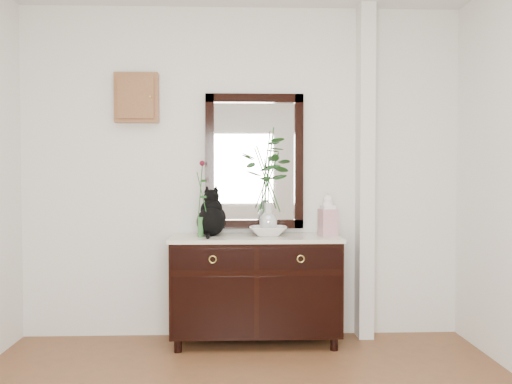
{
  "coord_description": "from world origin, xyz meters",
  "views": [
    {
      "loc": [
        -0.07,
        -2.71,
        1.35
      ],
      "look_at": [
        0.1,
        1.63,
        1.2
      ],
      "focal_mm": 40.0,
      "sensor_mm": 36.0,
      "label": 1
    }
  ],
  "objects_px": {
    "cat": "(211,212)",
    "ginger_jar": "(328,214)",
    "lotus_bowl": "(268,231)",
    "sideboard": "(256,284)"
  },
  "relations": [
    {
      "from": "ginger_jar",
      "to": "lotus_bowl",
      "type": "bearing_deg",
      "value": 177.65
    },
    {
      "from": "lotus_bowl",
      "to": "ginger_jar",
      "type": "bearing_deg",
      "value": -2.35
    },
    {
      "from": "cat",
      "to": "lotus_bowl",
      "type": "xyz_separation_m",
      "value": [
        0.45,
        -0.04,
        -0.15
      ]
    },
    {
      "from": "cat",
      "to": "ginger_jar",
      "type": "bearing_deg",
      "value": -4.8
    },
    {
      "from": "lotus_bowl",
      "to": "ginger_jar",
      "type": "xyz_separation_m",
      "value": [
        0.47,
        -0.02,
        0.13
      ]
    },
    {
      "from": "lotus_bowl",
      "to": "ginger_jar",
      "type": "distance_m",
      "value": 0.49
    },
    {
      "from": "ginger_jar",
      "to": "sideboard",
      "type": "bearing_deg",
      "value": -178.81
    },
    {
      "from": "sideboard",
      "to": "lotus_bowl",
      "type": "distance_m",
      "value": 0.43
    },
    {
      "from": "cat",
      "to": "ginger_jar",
      "type": "distance_m",
      "value": 0.92
    },
    {
      "from": "sideboard",
      "to": "ginger_jar",
      "type": "xyz_separation_m",
      "value": [
        0.57,
        0.01,
        0.54
      ]
    }
  ]
}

